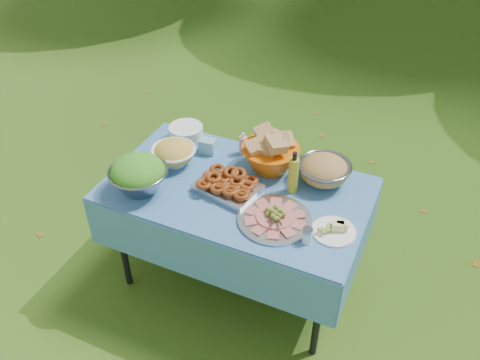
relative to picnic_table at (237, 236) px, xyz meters
name	(u,v)px	position (x,y,z in m)	size (l,w,h in m)	color
ground	(237,278)	(0.00, 0.00, -0.38)	(80.00, 80.00, 0.00)	#173609
picnic_table	(237,236)	(0.00, 0.00, 0.00)	(1.46, 0.86, 0.76)	#7DC5F0
salad_bowl	(138,174)	(-0.48, -0.24, 0.49)	(0.33, 0.33, 0.21)	gray
pasta_bowl_white	(174,153)	(-0.44, 0.06, 0.45)	(0.26, 0.26, 0.15)	white
plate_stack	(186,133)	(-0.50, 0.31, 0.43)	(0.21, 0.21, 0.10)	white
wipes_box	(208,146)	(-0.31, 0.25, 0.42)	(0.10, 0.07, 0.09)	#83C4CC
sanitizer_bottle	(243,143)	(-0.11, 0.32, 0.45)	(0.05, 0.05, 0.14)	pink
bread_bowl	(271,152)	(0.10, 0.25, 0.49)	(0.34, 0.34, 0.23)	orange
pasta_bowl_steel	(324,170)	(0.42, 0.26, 0.46)	(0.30, 0.30, 0.16)	gray
fried_tray	(228,185)	(-0.03, -0.04, 0.42)	(0.34, 0.24, 0.08)	silver
charcuterie_platter	(275,214)	(0.29, -0.16, 0.43)	(0.39, 0.39, 0.09)	silver
oil_bottle	(293,172)	(0.29, 0.11, 0.51)	(0.06, 0.06, 0.26)	gold
cheese_plate	(334,228)	(0.60, -0.12, 0.41)	(0.23, 0.23, 0.06)	white
shaker	(307,235)	(0.49, -0.24, 0.42)	(0.05, 0.05, 0.08)	white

